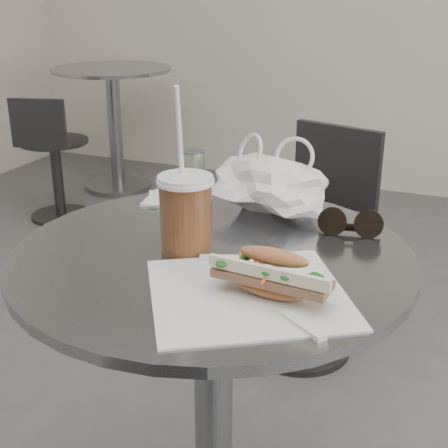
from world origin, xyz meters
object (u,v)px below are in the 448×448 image
at_px(bg_chair, 53,165).
at_px(drink_can, 193,174).
at_px(bg_table, 114,114).
at_px(sunglasses, 350,225).
at_px(cafe_table, 213,373).
at_px(chair_far, 309,256).
at_px(banh_mi, 272,274).
at_px(iced_coffee, 186,212).

relative_size(bg_chair, drink_can, 6.21).
relative_size(bg_table, sunglasses, 5.69).
bearing_deg(bg_chair, cafe_table, -59.43).
distance_m(bg_table, drink_can, 2.42).
height_order(bg_table, drink_can, drink_can).
distance_m(bg_table, bg_chair, 0.62).
bearing_deg(sunglasses, drink_can, 154.84).
bearing_deg(cafe_table, bg_table, 126.03).
bearing_deg(sunglasses, chair_far, 99.26).
xyz_separation_m(bg_table, banh_mi, (1.76, -2.33, 0.32)).
bearing_deg(chair_far, drink_can, 94.96).
distance_m(sunglasses, drink_can, 0.41).
bearing_deg(bg_chair, banh_mi, -58.97).
bearing_deg(cafe_table, bg_chair, 135.23).
xyz_separation_m(chair_far, sunglasses, (0.26, -0.73, 0.42)).
relative_size(bg_table, bg_chair, 1.09).
distance_m(cafe_table, iced_coffee, 0.35).
xyz_separation_m(chair_far, drink_can, (-0.13, -0.63, 0.45)).
height_order(bg_chair, drink_can, drink_can).
relative_size(iced_coffee, drink_can, 2.84).
distance_m(bg_chair, banh_mi, 2.53).
bearing_deg(drink_can, banh_mi, -51.09).
bearing_deg(bg_table, cafe_table, -53.97).
distance_m(chair_far, sunglasses, 0.88).
bearing_deg(sunglasses, bg_chair, 131.77).
height_order(chair_far, banh_mi, banh_mi).
xyz_separation_m(iced_coffee, drink_can, (-0.12, 0.29, -0.02)).
bearing_deg(bg_chair, drink_can, -57.14).
xyz_separation_m(cafe_table, bg_chair, (-1.62, 1.60, -0.16)).
bearing_deg(bg_table, bg_chair, -91.63).
relative_size(bg_chair, iced_coffee, 2.18).
bearing_deg(chair_far, sunglasses, 126.46).
bearing_deg(iced_coffee, bg_table, 125.07).
relative_size(cafe_table, drink_can, 6.96).
xyz_separation_m(bg_table, iced_coffee, (1.55, -2.21, 0.35)).
bearing_deg(drink_can, chair_far, 78.18).
xyz_separation_m(chair_far, banh_mi, (0.20, -1.04, 0.44)).
height_order(iced_coffee, drink_can, iced_coffee).
relative_size(chair_far, sunglasses, 5.88).
bearing_deg(banh_mi, iced_coffee, 155.55).
distance_m(cafe_table, sunglasses, 0.41).
height_order(bg_table, chair_far, chair_far).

